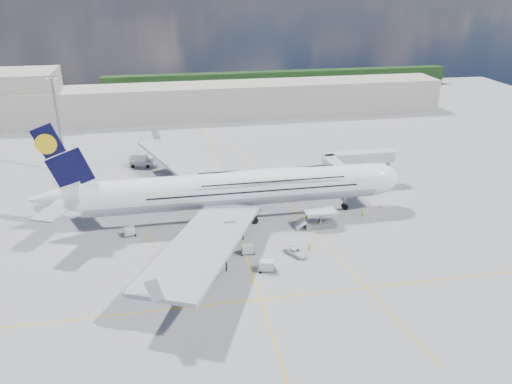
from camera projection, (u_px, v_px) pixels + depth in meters
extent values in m
plane|color=gray|center=(241.00, 240.00, 98.69)|extent=(300.00, 300.00, 0.00)
cube|color=#DFAB0B|center=(241.00, 240.00, 98.69)|extent=(0.25, 220.00, 0.01)
cube|color=#DFAB0B|center=(260.00, 299.00, 80.64)|extent=(120.00, 0.25, 0.01)
cube|color=#DFAB0B|center=(297.00, 213.00, 110.03)|extent=(14.16, 99.06, 0.01)
cylinder|color=white|center=(234.00, 189.00, 105.00)|extent=(62.00, 7.20, 7.20)
cylinder|color=#9EA0A5|center=(234.00, 190.00, 105.06)|extent=(60.76, 7.13, 7.13)
ellipsoid|color=white|center=(271.00, 178.00, 105.54)|extent=(36.00, 6.84, 3.76)
ellipsoid|color=white|center=(372.00, 179.00, 110.15)|extent=(11.52, 7.20, 7.20)
ellipsoid|color=black|center=(386.00, 176.00, 110.45)|extent=(3.84, 4.16, 1.44)
cone|color=white|center=(56.00, 198.00, 98.79)|extent=(10.00, 6.84, 6.84)
cube|color=black|center=(60.00, 156.00, 95.62)|extent=(11.02, 0.46, 14.61)
cylinder|color=yellow|center=(46.00, 144.00, 94.28)|extent=(4.00, 0.60, 4.00)
cube|color=#999EA3|center=(190.00, 164.00, 122.20)|extent=(25.49, 39.15, 3.35)
cube|color=#999EA3|center=(204.00, 243.00, 86.11)|extent=(25.49, 39.15, 3.35)
cylinder|color=#B7BABF|center=(214.00, 184.00, 117.22)|extent=(5.20, 3.50, 3.50)
cylinder|color=#B7BABF|center=(192.00, 169.00, 125.94)|extent=(5.20, 3.50, 3.50)
cylinder|color=#B7BABF|center=(227.00, 233.00, 94.66)|extent=(5.20, 3.50, 3.50)
cylinder|color=#B7BABF|center=(209.00, 264.00, 84.44)|extent=(5.20, 3.50, 3.50)
cylinder|color=gray|center=(345.00, 200.00, 110.98)|extent=(0.44, 0.44, 3.80)
cylinder|color=black|center=(345.00, 206.00, 111.60)|extent=(1.30, 0.90, 1.30)
cylinder|color=gray|center=(234.00, 209.00, 106.83)|extent=(0.56, 0.56, 3.80)
cylinder|color=black|center=(232.00, 209.00, 110.30)|extent=(1.50, 0.90, 1.50)
cube|color=#B7B7BC|center=(334.00, 166.00, 116.79)|extent=(3.00, 10.00, 2.60)
cube|color=#B7B7BC|center=(359.00, 157.00, 122.63)|extent=(18.00, 3.00, 2.60)
cylinder|color=gray|center=(337.00, 175.00, 121.24)|extent=(0.80, 0.80, 7.10)
cylinder|color=black|center=(336.00, 187.00, 122.48)|extent=(0.90, 0.80, 0.90)
cylinder|color=gray|center=(388.00, 169.00, 125.37)|extent=(1.00, 1.00, 7.10)
cube|color=gray|center=(386.00, 180.00, 126.62)|extent=(2.00, 2.00, 0.80)
cylinder|color=#B7B7BC|center=(339.00, 172.00, 113.36)|extent=(3.60, 3.60, 2.80)
cube|color=silver|center=(320.00, 211.00, 102.73)|extent=(6.50, 3.20, 0.35)
cube|color=gray|center=(320.00, 224.00, 103.91)|extent=(6.50, 3.20, 1.10)
cube|color=gray|center=(320.00, 218.00, 103.31)|extent=(0.22, 1.99, 3.00)
cylinder|color=black|center=(309.00, 229.00, 102.47)|extent=(0.70, 0.30, 0.70)
cube|color=silver|center=(300.00, 224.00, 103.03)|extent=(2.16, 2.60, 1.60)
cylinder|color=gray|center=(59.00, 127.00, 127.67)|extent=(0.70, 0.70, 25.00)
cube|color=gray|center=(51.00, 77.00, 122.62)|extent=(3.00, 0.40, 0.60)
cube|color=#B2AD9E|center=(201.00, 101.00, 182.01)|extent=(180.00, 16.00, 12.00)
cube|color=#193814|center=(280.00, 80.00, 230.04)|extent=(160.00, 6.00, 8.00)
cube|color=gray|center=(163.00, 263.00, 90.11)|extent=(3.09, 2.12, 0.17)
cylinder|color=black|center=(157.00, 266.00, 89.46)|extent=(0.41, 0.17, 0.41)
cylinder|color=black|center=(169.00, 262.00, 90.85)|extent=(0.41, 0.17, 0.41)
cube|color=gray|center=(176.00, 279.00, 85.54)|extent=(2.76, 1.70, 0.16)
cylinder|color=black|center=(170.00, 282.00, 84.94)|extent=(0.38, 0.16, 0.38)
cylinder|color=black|center=(182.00, 277.00, 86.22)|extent=(0.38, 0.16, 0.38)
cube|color=silver|center=(176.00, 275.00, 85.26)|extent=(2.06, 1.53, 1.30)
cube|color=gray|center=(160.00, 273.00, 87.16)|extent=(3.17, 1.74, 0.19)
cylinder|color=black|center=(153.00, 276.00, 86.44)|extent=(0.46, 0.19, 0.46)
cylinder|color=black|center=(167.00, 271.00, 87.99)|extent=(0.46, 0.19, 0.46)
cube|color=silver|center=(160.00, 269.00, 86.82)|extent=(2.34, 1.62, 1.57)
cube|color=gray|center=(130.00, 234.00, 100.28)|extent=(3.07, 2.04, 0.17)
cylinder|color=black|center=(124.00, 236.00, 99.63)|extent=(0.42, 0.17, 0.42)
cylinder|color=black|center=(136.00, 233.00, 101.03)|extent=(0.42, 0.17, 0.42)
cube|color=silver|center=(129.00, 231.00, 99.98)|extent=(2.32, 1.80, 1.42)
cube|color=gray|center=(267.00, 269.00, 88.24)|extent=(3.53, 2.39, 0.19)
cylinder|color=black|center=(260.00, 272.00, 87.49)|extent=(0.47, 0.19, 0.47)
cylinder|color=black|center=(273.00, 267.00, 89.09)|extent=(0.47, 0.19, 0.47)
cube|color=silver|center=(267.00, 265.00, 87.89)|extent=(2.67, 2.10, 1.62)
cube|color=gray|center=(247.00, 252.00, 93.71)|extent=(2.89, 1.59, 0.17)
cylinder|color=black|center=(242.00, 255.00, 93.06)|extent=(0.42, 0.17, 0.42)
cylinder|color=black|center=(253.00, 251.00, 94.47)|extent=(0.42, 0.17, 0.42)
cube|color=silver|center=(247.00, 249.00, 93.41)|extent=(2.13, 1.48, 1.43)
cube|color=silver|center=(204.00, 263.00, 89.71)|extent=(2.66, 1.31, 1.21)
cube|color=black|center=(203.00, 259.00, 89.41)|extent=(0.98, 1.15, 0.47)
cylinder|color=black|center=(199.00, 266.00, 89.23)|extent=(0.60, 0.23, 0.60)
cylinder|color=black|center=(209.00, 262.00, 90.47)|extent=(0.60, 0.23, 0.60)
cube|color=gray|center=(220.00, 187.00, 120.95)|extent=(6.30, 3.56, 1.83)
cube|color=silver|center=(218.00, 181.00, 120.15)|extent=(4.81, 3.28, 2.01)
cube|color=silver|center=(230.00, 184.00, 121.00)|extent=(2.10, 2.44, 1.46)
cube|color=black|center=(232.00, 183.00, 121.03)|extent=(0.57, 1.81, 0.82)
cylinder|color=black|center=(229.00, 190.00, 120.50)|extent=(1.01, 0.32, 1.01)
cylinder|color=black|center=(212.00, 188.00, 121.73)|extent=(1.01, 0.32, 1.01)
cube|color=#FF510D|center=(218.00, 183.00, 120.40)|extent=(4.87, 3.33, 0.46)
cube|color=gray|center=(141.00, 163.00, 136.37)|extent=(6.40, 3.61, 1.86)
cube|color=silver|center=(138.00, 157.00, 135.56)|extent=(4.89, 3.32, 2.05)
cube|color=silver|center=(150.00, 160.00, 136.42)|extent=(2.14, 2.48, 1.49)
cube|color=black|center=(152.00, 159.00, 136.46)|extent=(0.58, 1.84, 0.84)
cylinder|color=black|center=(149.00, 166.00, 135.91)|extent=(1.02, 0.33, 1.02)
cylinder|color=black|center=(134.00, 164.00, 137.16)|extent=(1.02, 0.33, 1.02)
imported|color=silver|center=(296.00, 252.00, 93.17)|extent=(4.38, 5.17, 1.32)
imported|color=#BBE317|center=(363.00, 213.00, 107.93)|extent=(0.71, 0.67, 1.62)
imported|color=#D7EB18|center=(307.00, 219.00, 105.38)|extent=(1.07, 0.94, 1.85)
imported|color=#E1F019|center=(148.00, 238.00, 97.86)|extent=(0.75, 0.97, 1.54)
imported|color=#C4E418|center=(310.00, 246.00, 94.86)|extent=(0.93, 0.89, 1.60)
imported|color=#C5EF19|center=(197.00, 272.00, 86.67)|extent=(1.03, 0.63, 1.54)
cone|color=#FF510D|center=(379.00, 207.00, 112.07)|extent=(0.41, 0.41, 0.52)
cube|color=#FF510D|center=(379.00, 208.00, 112.16)|extent=(0.35, 0.35, 0.03)
cone|color=#FF510D|center=(165.00, 188.00, 122.44)|extent=(0.42, 0.42, 0.53)
cube|color=#FF510D|center=(165.00, 189.00, 122.54)|extent=(0.36, 0.36, 0.03)
cone|color=#FF510D|center=(188.00, 177.00, 128.72)|extent=(0.38, 0.38, 0.48)
cube|color=#FF510D|center=(188.00, 178.00, 128.81)|extent=(0.33, 0.33, 0.03)
cone|color=#FF510D|center=(199.00, 261.00, 90.96)|extent=(0.46, 0.46, 0.59)
cube|color=#FF510D|center=(199.00, 262.00, 91.07)|extent=(0.40, 0.40, 0.03)
cone|color=#FF510D|center=(166.00, 289.00, 82.85)|extent=(0.48, 0.48, 0.61)
cube|color=#FF510D|center=(166.00, 290.00, 82.97)|extent=(0.42, 0.42, 0.03)
cone|color=#FF510D|center=(101.00, 226.00, 103.58)|extent=(0.39, 0.39, 0.49)
cube|color=#FF510D|center=(101.00, 227.00, 103.68)|extent=(0.33, 0.33, 0.03)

